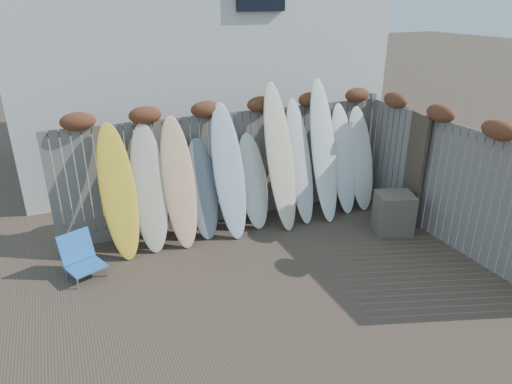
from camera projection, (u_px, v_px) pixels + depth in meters
name	position (u px, v px, depth m)	size (l,w,h in m)	color
ground	(289.00, 286.00, 6.52)	(80.00, 80.00, 0.00)	#493A2D
back_fence	(232.00, 158.00, 8.09)	(6.05, 0.28, 2.24)	slate
right_fence	(449.00, 176.00, 7.38)	(0.28, 4.40, 2.24)	slate
house	(187.00, 25.00, 10.92)	(8.50, 5.50, 6.33)	silver
beach_chair	(81.00, 257.00, 6.69)	(0.65, 0.67, 0.65)	blue
wooden_crate	(394.00, 213.00, 7.92)	(0.61, 0.51, 0.71)	#756657
lattice_panel	(404.00, 163.00, 8.39)	(0.06, 1.33, 2.00)	#382E22
surfboard_0	(118.00, 192.00, 7.03)	(0.54, 0.07, 2.16)	yellow
surfboard_1	(149.00, 189.00, 7.25)	(0.55, 0.07, 2.10)	beige
surfboard_2	(179.00, 183.00, 7.36)	(0.53, 0.07, 2.17)	#F0A87B
surfboard_3	(202.00, 189.00, 7.66)	(0.50, 0.07, 1.74)	slate
surfboard_4	(229.00, 172.00, 7.64)	(0.54, 0.07, 2.32)	#A9BEDB
surfboard_5	(253.00, 181.00, 8.01)	(0.53, 0.07, 1.71)	white
surfboard_6	(280.00, 158.00, 7.90)	(0.50, 0.07, 2.60)	beige
surfboard_7	(300.00, 162.00, 8.16)	(0.46, 0.07, 2.26)	silver
surfboard_8	(324.00, 151.00, 8.22)	(0.47, 0.07, 2.60)	white
surfboard_9	(343.00, 159.00, 8.57)	(0.48, 0.07, 2.09)	white
surfboard_10	(360.00, 159.00, 8.72)	(0.52, 0.07, 2.00)	white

